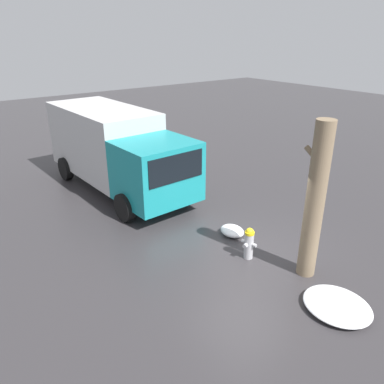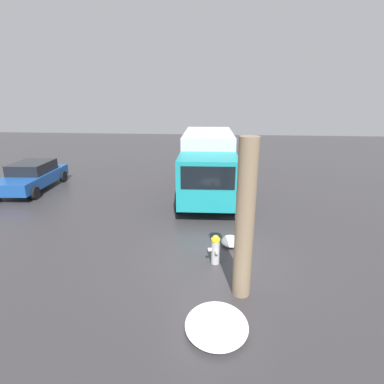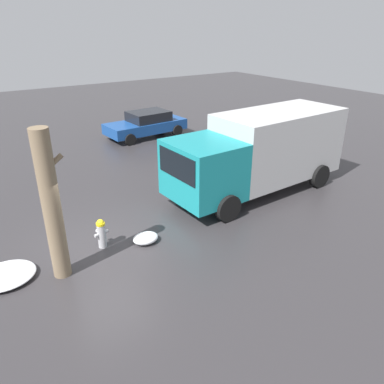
{
  "view_description": "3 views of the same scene",
  "coord_description": "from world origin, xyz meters",
  "px_view_note": "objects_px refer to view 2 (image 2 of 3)",
  "views": [
    {
      "loc": [
        -5.75,
        6.24,
        5.47
      ],
      "look_at": [
        2.89,
        -0.35,
        0.8
      ],
      "focal_mm": 35.0,
      "sensor_mm": 36.0,
      "label": 1
    },
    {
      "loc": [
        -7.61,
        -0.03,
        4.59
      ],
      "look_at": [
        2.94,
        0.94,
        1.18
      ],
      "focal_mm": 28.0,
      "sensor_mm": 36.0,
      "label": 2
    },
    {
      "loc": [
        -2.94,
        -8.97,
        5.85
      ],
      "look_at": [
        2.89,
        -0.26,
        1.08
      ],
      "focal_mm": 35.0,
      "sensor_mm": 36.0,
      "label": 3
    }
  ],
  "objects_px": {
    "delivery_truck": "(208,162)",
    "parked_car": "(32,176)",
    "tree_trunk": "(245,221)",
    "fire_hydrant": "(215,249)"
  },
  "relations": [
    {
      "from": "parked_car",
      "to": "tree_trunk",
      "type": "bearing_deg",
      "value": 139.39
    },
    {
      "from": "delivery_truck",
      "to": "parked_car",
      "type": "height_order",
      "value": "delivery_truck"
    },
    {
      "from": "delivery_truck",
      "to": "fire_hydrant",
      "type": "bearing_deg",
      "value": 92.18
    },
    {
      "from": "tree_trunk",
      "to": "delivery_truck",
      "type": "distance_m",
      "value": 7.82
    },
    {
      "from": "tree_trunk",
      "to": "fire_hydrant",
      "type": "bearing_deg",
      "value": 26.25
    },
    {
      "from": "fire_hydrant",
      "to": "tree_trunk",
      "type": "distance_m",
      "value": 2.07
    },
    {
      "from": "delivery_truck",
      "to": "parked_car",
      "type": "xyz_separation_m",
      "value": [
        -0.08,
        8.96,
        -0.87
      ]
    },
    {
      "from": "delivery_truck",
      "to": "parked_car",
      "type": "distance_m",
      "value": 9.0
    },
    {
      "from": "fire_hydrant",
      "to": "tree_trunk",
      "type": "relative_size",
      "value": 0.23
    },
    {
      "from": "tree_trunk",
      "to": "parked_car",
      "type": "distance_m",
      "value": 12.73
    }
  ]
}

